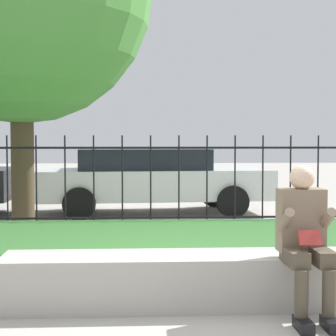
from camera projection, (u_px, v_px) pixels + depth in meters
The scene contains 6 objects.
ground_plane at pixel (182, 306), 4.98m from camera, with size 60.00×60.00×0.00m, color #A8A399.
stone_bench at pixel (176, 283), 4.97m from camera, with size 3.07×0.58×0.46m.
person_seated_reader at pixel (305, 234), 4.67m from camera, with size 0.42×0.73×1.26m.
grass_berm at pixel (171, 247), 6.87m from camera, with size 8.76×2.41×0.33m.
iron_fence at pixel (165, 185), 8.38m from camera, with size 6.76×0.03×1.54m.
car_parked_center at pixel (150, 178), 11.23m from camera, with size 4.73×2.16×1.29m.
Camera 1 is at (-0.38, -4.90, 1.48)m, focal length 60.00 mm.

